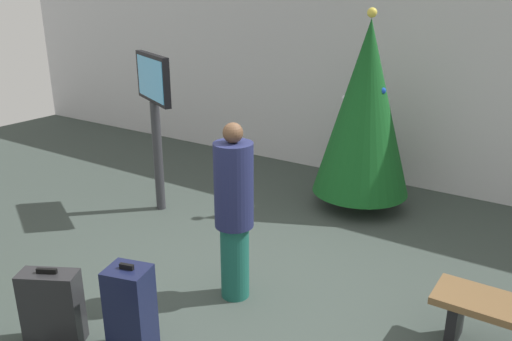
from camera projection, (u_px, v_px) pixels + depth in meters
ground_plane at (232, 299)px, 4.81m from camera, size 16.00×16.00×0.00m
back_wall at (393, 75)px, 7.40m from camera, size 16.00×0.20×3.20m
holiday_tree at (365, 109)px, 6.44m from camera, size 1.25×1.25×2.56m
flight_info_kiosk at (154, 101)px, 6.35m from camera, size 0.93×0.52×2.03m
traveller_0 at (234, 210)px, 4.59m from camera, size 0.50×0.50×1.69m
suitcase_1 at (52, 308)px, 4.13m from camera, size 0.51×0.40×0.68m
suitcase_4 at (131, 312)px, 3.98m from camera, size 0.38×0.35×0.80m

